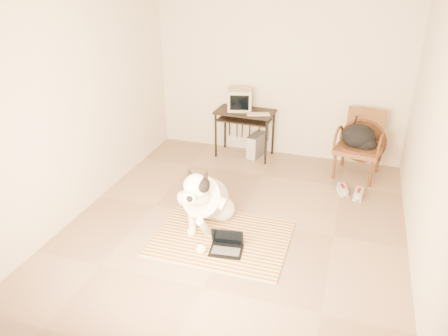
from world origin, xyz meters
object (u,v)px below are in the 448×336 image
at_px(laptop, 227,245).
at_px(crt_monitor, 240,99).
at_px(pc_tower, 256,145).
at_px(backpack, 360,138).
at_px(dog, 206,200).
at_px(computer_desk, 245,118).
at_px(rattan_chair, 360,144).

relative_size(laptop, crt_monitor, 0.87).
distance_m(pc_tower, backpack, 1.68).
xyz_separation_m(dog, crt_monitor, (-0.22, 2.25, 0.58)).
bearing_deg(computer_desk, crt_monitor, 151.70).
bearing_deg(laptop, pc_tower, 96.78).
distance_m(laptop, crt_monitor, 2.87).
relative_size(computer_desk, rattan_chair, 0.98).
distance_m(dog, crt_monitor, 2.33).
relative_size(computer_desk, pc_tower, 2.18).
xyz_separation_m(dog, pc_tower, (0.08, 2.23, -0.17)).
height_order(crt_monitor, rattan_chair, crt_monitor).
height_order(dog, pc_tower, dog).
bearing_deg(backpack, rattan_chair, 81.63).
xyz_separation_m(dog, rattan_chair, (1.70, 2.06, 0.12)).
bearing_deg(dog, pc_tower, 87.97).
height_order(laptop, crt_monitor, crt_monitor).
bearing_deg(backpack, pc_tower, 171.40).
xyz_separation_m(dog, computer_desk, (-0.12, 2.19, 0.30)).
bearing_deg(laptop, crt_monitor, 102.93).
bearing_deg(computer_desk, laptop, -78.96).
relative_size(computer_desk, crt_monitor, 2.13).
height_order(pc_tower, backpack, backpack).
height_order(crt_monitor, pc_tower, crt_monitor).
height_order(laptop, computer_desk, computer_desk).
distance_m(dog, rattan_chair, 2.67).
distance_m(dog, computer_desk, 2.22).
bearing_deg(pc_tower, dog, -92.03).
xyz_separation_m(laptop, backpack, (1.29, 2.41, 0.53)).
relative_size(pc_tower, backpack, 0.85).
distance_m(crt_monitor, backpack, 1.95).
relative_size(dog, backpack, 2.49).
xyz_separation_m(pc_tower, backpack, (1.61, -0.24, 0.42)).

